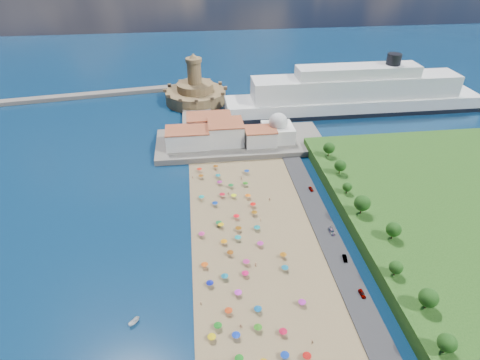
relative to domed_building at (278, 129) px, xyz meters
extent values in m
plane|color=#071938|center=(-30.00, -71.00, -8.97)|extent=(700.00, 700.00, 0.00)
cube|color=#59544C|center=(-20.00, 2.00, -7.47)|extent=(90.00, 36.00, 3.00)
cube|color=#59544C|center=(-42.00, 37.00, -7.77)|extent=(18.00, 70.00, 2.40)
cube|color=#59544C|center=(-140.00, 82.00, -7.67)|extent=(199.03, 34.77, 2.60)
cube|color=silver|center=(-48.00, -2.00, -1.47)|extent=(22.00, 14.00, 9.00)
cube|color=silver|center=(-28.00, 0.00, -0.47)|extent=(18.00, 16.00, 11.00)
cube|color=silver|center=(-10.00, -4.00, -1.97)|extent=(16.00, 12.00, 8.00)
cube|color=silver|center=(-36.00, 12.00, -0.97)|extent=(24.00, 14.00, 10.00)
cube|color=silver|center=(0.00, 0.00, -1.97)|extent=(16.00, 16.00, 8.00)
sphere|color=silver|center=(0.00, 0.00, 4.03)|extent=(10.00, 10.00, 10.00)
cylinder|color=silver|center=(0.00, 0.00, 7.83)|extent=(1.20, 1.20, 1.60)
cylinder|color=olive|center=(-42.00, 67.00, -4.97)|extent=(40.00, 40.00, 8.00)
cylinder|color=olive|center=(-42.00, 67.00, 1.53)|extent=(24.00, 24.00, 5.00)
cylinder|color=olive|center=(-42.00, 67.00, 11.03)|extent=(9.00, 9.00, 14.00)
cylinder|color=olive|center=(-42.00, 67.00, 19.23)|extent=(10.40, 10.40, 2.40)
cone|color=olive|center=(-42.00, 67.00, 21.93)|extent=(6.00, 6.00, 3.00)
cube|color=black|center=(56.89, 39.60, -7.66)|extent=(162.77, 24.44, 2.62)
cube|color=silver|center=(56.89, 39.60, -4.12)|extent=(161.77, 24.03, 9.70)
cube|color=silver|center=(56.89, 39.60, 7.20)|extent=(129.42, 19.66, 12.94)
cube|color=silver|center=(56.89, 39.60, 16.90)|extent=(75.50, 15.24, 6.47)
cylinder|color=black|center=(78.45, 39.64, 23.37)|extent=(8.63, 8.63, 6.47)
cylinder|color=gray|center=(-33.91, -46.88, -7.72)|extent=(0.07, 0.07, 2.00)
cone|color=red|center=(-33.91, -46.88, -6.82)|extent=(2.50, 2.50, 0.60)
cylinder|color=gray|center=(-16.26, -93.64, -7.72)|extent=(0.07, 0.07, 2.00)
cone|color=#0F678B|center=(-16.26, -93.64, -6.82)|extent=(2.50, 2.50, 0.60)
cylinder|color=gray|center=(-14.15, -108.90, -7.72)|extent=(0.07, 0.07, 2.00)
cone|color=#AF25A3|center=(-14.15, -108.90, -6.82)|extent=(2.50, 2.50, 0.60)
cylinder|color=gray|center=(-37.53, -52.98, -7.72)|extent=(0.07, 0.07, 2.00)
cone|color=navy|center=(-37.53, -52.98, -6.82)|extent=(2.50, 2.50, 0.60)
cylinder|color=gray|center=(-22.70, -39.38, -7.72)|extent=(0.07, 0.07, 2.00)
cone|color=#237514|center=(-22.70, -39.38, -6.82)|extent=(2.50, 2.50, 0.60)
cylinder|color=gray|center=(-34.22, -83.83, -7.72)|extent=(0.07, 0.07, 2.00)
cone|color=#7F3E0B|center=(-34.22, -83.83, -6.82)|extent=(2.50, 2.50, 0.60)
cylinder|color=gray|center=(-21.96, -61.39, -7.72)|extent=(0.07, 0.07, 2.00)
cone|color=#7F4D0B|center=(-21.96, -61.39, -6.82)|extent=(2.50, 2.50, 0.60)
cylinder|color=gray|center=(-22.39, -71.07, -7.72)|extent=(0.07, 0.07, 2.00)
cone|color=#0D777B|center=(-22.39, -71.07, -6.82)|extent=(2.50, 2.50, 0.60)
cylinder|color=gray|center=(-17.48, -127.12, -7.72)|extent=(0.07, 0.07, 2.00)
cone|color=#B9120E|center=(-17.48, -127.12, -6.82)|extent=(2.50, 2.50, 0.60)
cylinder|color=gray|center=(-29.03, -48.32, -7.72)|extent=(0.07, 0.07, 2.00)
cone|color=#E0F30D|center=(-29.03, -48.32, -6.82)|extent=(2.50, 2.50, 0.60)
cylinder|color=gray|center=(-30.50, -76.05, -7.72)|extent=(0.07, 0.07, 2.00)
cone|color=teal|center=(-30.50, -76.05, -6.82)|extent=(2.50, 2.50, 0.60)
cylinder|color=gray|center=(-43.94, -72.26, -7.72)|extent=(0.07, 0.07, 2.00)
cone|color=#C32978|center=(-43.94, -72.26, -6.82)|extent=(2.50, 2.50, 0.60)
cylinder|color=gray|center=(-42.59, -30.41, -7.72)|extent=(0.07, 0.07, 2.00)
cone|color=#80430B|center=(-42.59, -30.41, -6.82)|extent=(2.50, 2.50, 0.60)
cylinder|color=gray|center=(-36.00, -125.60, -7.72)|extent=(0.07, 0.07, 2.00)
cone|color=#136C16|center=(-36.00, -125.60, -6.82)|extent=(2.50, 2.50, 0.60)
cylinder|color=gray|center=(-20.66, -28.75, -7.72)|extent=(0.07, 0.07, 2.00)
cone|color=#0B3499|center=(-20.66, -28.75, -6.82)|extent=(2.50, 2.50, 0.60)
cylinder|color=gray|center=(-22.33, -118.68, -7.72)|extent=(0.07, 0.07, 2.00)
cone|color=red|center=(-22.33, -118.68, -6.82)|extent=(2.50, 2.50, 0.60)
cylinder|color=gray|center=(-42.98, -117.96, -7.72)|extent=(0.07, 0.07, 2.00)
cone|color=gold|center=(-42.98, -117.96, -6.82)|extent=(2.50, 2.50, 0.60)
cylinder|color=gray|center=(-21.67, -55.72, -7.72)|extent=(0.07, 0.07, 2.00)
cone|color=red|center=(-21.67, -55.72, -6.82)|extent=(2.50, 2.50, 0.60)
cylinder|color=gray|center=(-34.28, -36.86, -7.72)|extent=(0.07, 0.07, 2.00)
cone|color=#992075|center=(-34.28, -36.86, -6.82)|extent=(2.50, 2.50, 0.60)
cylinder|color=gray|center=(-22.94, -49.17, -7.72)|extent=(0.07, 0.07, 2.00)
cone|color=orange|center=(-22.94, -49.17, -6.82)|extent=(2.50, 2.50, 0.60)
cylinder|color=gray|center=(-36.99, -66.31, -7.72)|extent=(0.07, 0.07, 2.00)
cone|color=#11642C|center=(-36.99, -66.31, -6.82)|extent=(2.50, 2.50, 0.60)
cylinder|color=gray|center=(-28.30, -109.80, -7.72)|extent=(0.07, 0.07, 2.00)
cone|color=#0B5490|center=(-28.30, -109.80, -6.82)|extent=(2.50, 2.50, 0.60)
cylinder|color=gray|center=(-43.08, -24.20, -7.72)|extent=(0.07, 0.07, 2.00)
cone|color=red|center=(-43.08, -24.20, -6.82)|extent=(2.50, 2.50, 0.60)
cylinder|color=gray|center=(-34.59, -31.07, -7.72)|extent=(0.07, 0.07, 2.00)
cone|color=#0D6E7A|center=(-34.59, -31.07, -6.82)|extent=(2.50, 2.50, 0.60)
cylinder|color=gray|center=(-43.63, -88.80, -7.72)|extent=(0.07, 0.07, 2.00)
cone|color=#D75111|center=(-43.63, -88.80, -6.82)|extent=(2.50, 2.50, 0.60)
cylinder|color=gray|center=(-35.99, -118.23, -7.72)|extent=(0.07, 0.07, 2.00)
cone|color=#0D30B5|center=(-35.99, -118.23, -6.82)|extent=(2.50, 2.50, 0.60)
cylinder|color=gray|center=(-29.56, -62.98, -7.72)|extent=(0.07, 0.07, 2.00)
cone|color=#FC0B16|center=(-29.56, -62.98, -6.82)|extent=(2.50, 2.50, 0.60)
cylinder|color=gray|center=(-15.49, -87.30, -7.72)|extent=(0.07, 0.07, 2.00)
cone|color=#A05B0E|center=(-15.49, -87.30, -6.82)|extent=(2.50, 2.50, 0.60)
cylinder|color=gray|center=(-37.29, -109.33, -7.72)|extent=(0.07, 0.07, 2.00)
cone|color=red|center=(-37.29, -109.33, -6.82)|extent=(2.50, 2.50, 0.60)
cylinder|color=gray|center=(-29.34, -116.38, -7.72)|extent=(0.07, 0.07, 2.00)
cone|color=#277915|center=(-29.34, -116.38, -6.82)|extent=(2.50, 2.50, 0.60)
cylinder|color=gray|center=(-37.20, -95.04, -7.72)|extent=(0.07, 0.07, 2.00)
cone|color=#0E6380|center=(-37.20, -95.04, -6.82)|extent=(2.50, 2.50, 0.60)
cylinder|color=gray|center=(-23.43, -126.16, -7.72)|extent=(0.07, 0.07, 2.00)
cone|color=#0C31A7|center=(-23.43, -126.16, -6.82)|extent=(2.50, 2.50, 0.60)
cylinder|color=gray|center=(-29.40, -40.08, -7.72)|extent=(0.07, 0.07, 2.00)
cone|color=#126827|center=(-29.40, -40.08, -6.82)|extent=(2.50, 2.50, 0.60)
cylinder|color=gray|center=(-35.90, -77.66, -7.72)|extent=(0.07, 0.07, 2.00)
cone|color=orange|center=(-35.90, -77.66, -6.82)|extent=(2.50, 2.50, 0.60)
cylinder|color=gray|center=(-40.96, -114.31, -7.72)|extent=(0.07, 0.07, 2.00)
cone|color=#147217|center=(-40.96, -114.31, -6.82)|extent=(2.50, 2.50, 0.60)
cylinder|color=gray|center=(-43.02, -47.68, -7.72)|extent=(0.07, 0.07, 2.00)
cone|color=#0F8B81|center=(-43.02, -47.68, -6.82)|extent=(2.50, 2.50, 0.60)
cylinder|color=gray|center=(-22.65, -80.36, -7.72)|extent=(0.07, 0.07, 2.00)
cone|color=#B62792|center=(-22.65, -80.36, -6.82)|extent=(2.50, 2.50, 0.60)
cylinder|color=gray|center=(-30.16, -94.56, -7.72)|extent=(0.07, 0.07, 2.00)
cone|color=#D21054|center=(-30.16, -94.56, -6.82)|extent=(2.50, 2.50, 0.60)
cylinder|color=gray|center=(-29.64, -70.65, -7.72)|extent=(0.07, 0.07, 2.00)
cone|color=#7D470B|center=(-29.64, -70.65, -6.82)|extent=(2.50, 2.50, 0.60)
cylinder|color=gray|center=(-33.53, -102.58, -7.72)|extent=(0.07, 0.07, 2.00)
cone|color=#C62AC2|center=(-33.53, -102.58, -6.82)|extent=(2.50, 2.50, 0.60)
cylinder|color=gray|center=(-42.31, -97.49, -7.72)|extent=(0.07, 0.07, 2.00)
cone|color=#0B148F|center=(-42.31, -97.49, -6.82)|extent=(2.50, 2.50, 0.60)
cylinder|color=gray|center=(-29.05, -89.13, -7.72)|extent=(0.07, 0.07, 2.00)
cone|color=#B82773|center=(-29.05, -89.13, -6.82)|extent=(2.50, 2.50, 0.60)
cylinder|color=gray|center=(-35.09, -22.49, -7.72)|extent=(0.07, 0.07, 2.00)
cone|color=#85420C|center=(-35.09, -22.49, -6.82)|extent=(2.50, 2.50, 0.60)
cylinder|color=gray|center=(-36.25, -67.60, -7.72)|extent=(0.07, 0.07, 2.00)
cone|color=#E8B70C|center=(-36.25, -67.60, -6.82)|extent=(2.50, 2.50, 0.60)
imported|color=tan|center=(-25.89, -90.19, -7.80)|extent=(1.01, 0.76, 1.84)
imported|color=tan|center=(-23.72, -33.74, -7.85)|extent=(1.27, 1.23, 1.74)
imported|color=tan|center=(-14.75, -122.71, -7.86)|extent=(0.84, 1.10, 1.73)
imported|color=tan|center=(-34.24, -114.87, -7.93)|extent=(1.55, 0.85, 1.59)
imported|color=tan|center=(-13.89, -52.27, -7.87)|extent=(1.40, 1.55, 1.72)
imported|color=tan|center=(-45.56, -104.99, -7.85)|extent=(0.76, 0.74, 1.75)
imported|color=tan|center=(-31.16, -45.69, -7.89)|extent=(1.02, 0.95, 1.66)
imported|color=tan|center=(-46.48, -30.38, -7.94)|extent=(0.66, 1.00, 1.58)
imported|color=tan|center=(-43.21, -49.48, -7.90)|extent=(1.16, 0.80, 1.66)
imported|color=tan|center=(-20.04, -65.66, -7.80)|extent=(0.46, 0.68, 1.85)
imported|color=tan|center=(-43.70, -72.46, -7.85)|extent=(1.00, 1.07, 1.74)
imported|color=white|center=(-65.79, -109.31, -8.20)|extent=(3.78, 4.01, 1.55)
imported|color=gray|center=(6.00, -46.86, -7.68)|extent=(1.71, 3.63, 1.20)
imported|color=gray|center=(6.00, -91.25, -7.68)|extent=(1.77, 3.76, 1.19)
imported|color=gray|center=(6.00, -76.42, -7.64)|extent=(1.89, 4.43, 1.27)
imported|color=gray|center=(6.00, -107.53, -7.66)|extent=(1.64, 3.66, 1.22)
cylinder|color=#382314|center=(17.39, -133.16, -1.57)|extent=(0.50, 0.50, 2.81)
sphere|color=#14380F|center=(17.39, -133.16, 0.95)|extent=(5.05, 5.05, 5.05)
cylinder|color=#382314|center=(19.96, -118.91, -1.41)|extent=(0.50, 0.50, 3.13)
sphere|color=#14380F|center=(19.96, -118.91, 1.41)|extent=(5.64, 5.64, 5.64)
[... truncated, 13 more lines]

